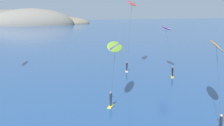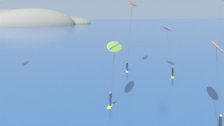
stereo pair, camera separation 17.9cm
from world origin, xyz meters
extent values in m
ellipsoid|color=#6B6656|center=(-9.39, 217.28, 0.00)|extent=(82.98, 44.48, 22.16)
ellipsoid|color=slate|center=(4.98, 197.67, 0.00)|extent=(61.11, 26.86, 23.84)
ellipsoid|color=#7A705B|center=(16.57, 215.49, 0.00)|extent=(71.14, 40.81, 13.27)
cube|color=silver|center=(8.56, 34.43, 0.04)|extent=(0.97, 1.53, 0.08)
cylinder|color=black|center=(8.56, 34.43, 0.48)|extent=(0.22, 0.22, 0.80)
cube|color=black|center=(8.56, 34.43, 1.18)|extent=(0.36, 0.39, 0.60)
sphere|color=#9E7051|center=(8.56, 34.43, 1.60)|extent=(0.22, 0.22, 0.22)
cylinder|color=black|center=(8.76, 34.72, 1.06)|extent=(0.47, 0.35, 0.04)
ellipsoid|color=red|center=(10.79, 37.58, 11.76)|extent=(4.17, 5.15, 1.05)
cylinder|color=#23D6DB|center=(10.79, 37.58, 11.81)|extent=(3.08, 4.27, 0.16)
cylinder|color=#333338|center=(9.77, 36.15, 6.36)|extent=(2.06, 2.90, 10.61)
cube|color=yellow|center=(13.77, 27.98, 0.04)|extent=(1.13, 1.48, 0.08)
cylinder|color=black|center=(13.77, 27.98, 0.48)|extent=(0.22, 0.22, 0.80)
cube|color=black|center=(13.77, 27.98, 1.18)|extent=(0.29, 0.39, 0.60)
sphere|color=#9E7051|center=(13.77, 27.98, 1.60)|extent=(0.22, 0.22, 0.22)
cylinder|color=black|center=(13.88, 28.31, 1.06)|extent=(0.54, 0.21, 0.04)
ellipsoid|color=#D62D9E|center=(15.45, 33.18, 7.43)|extent=(2.71, 4.89, 0.80)
cylinder|color=#28D160|center=(15.45, 33.18, 7.48)|extent=(1.53, 4.31, 0.16)
cylinder|color=#333338|center=(14.67, 30.74, 4.20)|extent=(1.60, 4.89, 6.29)
cube|color=yellow|center=(-0.34, 18.13, 0.04)|extent=(1.19, 1.46, 0.08)
cylinder|color=#192338|center=(-0.34, 18.13, 0.48)|extent=(0.22, 0.22, 0.80)
cube|color=#192338|center=(-0.34, 18.13, 1.18)|extent=(0.35, 0.39, 0.60)
sphere|color=#9E7051|center=(-0.34, 18.13, 1.60)|extent=(0.22, 0.22, 0.22)
cylinder|color=black|center=(-0.15, 18.43, 1.06)|extent=(0.49, 0.33, 0.04)
ellipsoid|color=#8CD12D|center=(0.96, 20.18, 6.45)|extent=(4.46, 5.94, 1.11)
cylinder|color=#722DD1|center=(0.96, 20.18, 6.50)|extent=(3.28, 5.04, 0.16)
cylinder|color=#333338|center=(0.40, 19.30, 3.70)|extent=(1.15, 1.78, 5.29)
cube|color=black|center=(6.35, 8.38, 1.18)|extent=(0.35, 0.39, 0.60)
sphere|color=tan|center=(6.35, 8.38, 1.60)|extent=(0.22, 0.22, 0.22)
cylinder|color=black|center=(6.54, 8.68, 1.06)|extent=(0.48, 0.33, 0.04)
ellipsoid|color=orange|center=(9.54, 13.29, 6.97)|extent=(4.61, 6.03, 1.20)
cylinder|color=#0F7FE5|center=(9.54, 13.29, 7.02)|extent=(3.39, 5.08, 0.16)
cylinder|color=#333338|center=(8.04, 10.98, 3.96)|extent=(3.03, 4.64, 5.82)
camera|label=1|loc=(-10.49, -9.96, 10.58)|focal=45.00mm
camera|label=2|loc=(-10.32, -10.02, 10.58)|focal=45.00mm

